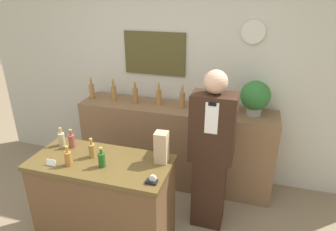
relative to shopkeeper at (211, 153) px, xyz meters
The scene contains 20 objects.
back_wall 1.23m from the shopkeeper, 124.70° to the left, with size 5.20×0.09×2.70m.
back_shelf 0.88m from the shopkeeper, 130.32° to the left, with size 2.34×0.47×1.02m.
display_counter 1.11m from the shopkeeper, 148.93° to the right, with size 1.25×0.59×0.91m.
shopkeeper is the anchor object (origin of this frame).
potted_plant 0.84m from the shopkeeper, 61.44° to the left, with size 0.32×0.32×0.39m.
paper_bag 0.59m from the shopkeeper, 133.51° to the right, with size 0.11×0.11×0.28m.
tape_dispenser 0.81m from the shopkeeper, 116.23° to the right, with size 0.09×0.06×0.07m.
price_card_left 1.46m from the shopkeeper, 149.97° to the right, with size 0.09×0.02×0.06m.
counter_bottle_0 1.45m from the shopkeeper, 164.29° to the right, with size 0.06×0.06×0.18m.
counter_bottle_1 1.34m from the shopkeeper, 162.80° to the right, with size 0.06×0.06×0.18m.
counter_bottle_2 1.32m from the shopkeeper, 148.76° to the right, with size 0.06×0.06×0.18m.
counter_bottle_3 1.13m from the shopkeeper, 153.33° to the right, with size 0.06×0.06×0.18m.
counter_bottle_4 1.05m from the shopkeeper, 143.60° to the right, with size 0.06×0.06×0.18m.
shelf_bottle_0 1.75m from the shopkeeper, 159.40° to the left, with size 0.07×0.07×0.27m.
shelf_bottle_1 1.50m from the shopkeeper, 154.57° to the left, with size 0.07×0.07×0.27m.
shelf_bottle_2 1.24m from the shopkeeper, 149.06° to the left, with size 0.07×0.07×0.27m.
shelf_bottle_3 1.02m from the shopkeeper, 139.30° to the left, with size 0.07×0.07×0.27m.
shelf_bottle_4 0.82m from the shopkeeper, 125.96° to the left, with size 0.07×0.07×0.27m.
shelf_bottle_5 0.72m from the shopkeeper, 104.08° to the left, with size 0.07×0.07×0.27m.
shelf_bottle_6 0.72m from the shopkeeper, 78.30° to the left, with size 0.07×0.07×0.27m.
Camera 1 is at (0.96, -1.46, 2.31)m, focal length 32.00 mm.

